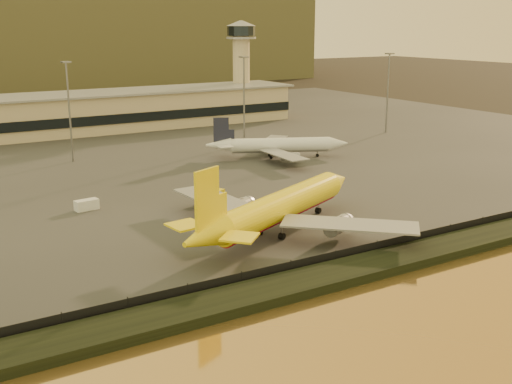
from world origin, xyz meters
TOP-DOWN VIEW (x-y plane):
  - ground at (0.00, 0.00)m, footprint 900.00×900.00m
  - embankment at (0.00, -17.00)m, footprint 320.00×7.00m
  - tarmac at (0.00, 95.00)m, footprint 320.00×220.00m
  - perimeter_fence at (0.00, -13.00)m, footprint 300.00×0.05m
  - terminal_building at (-14.52, 125.55)m, footprint 202.00×25.00m
  - control_tower at (70.00, 131.00)m, footprint 11.20×11.20m
  - apron_light_masts at (15.00, 75.00)m, footprint 152.20×12.20m
  - dhl_cargo_jet at (3.22, 3.93)m, footprint 46.85×44.40m
  - white_narrowbody_jet at (37.79, 56.73)m, footprint 35.83×33.89m
  - gse_vehicle_yellow at (3.45, 27.83)m, footprint 4.99×3.78m
  - gse_vehicle_white at (-20.40, 34.71)m, footprint 4.59×2.49m

SIDE VIEW (x-z plane):
  - ground at x=0.00m, z-range 0.00..0.00m
  - tarmac at x=0.00m, z-range 0.00..0.20m
  - embankment at x=0.00m, z-range 0.00..1.40m
  - gse_vehicle_white at x=-20.40m, z-range 0.20..2.17m
  - gse_vehicle_yellow at x=3.45m, z-range 0.20..2.25m
  - perimeter_fence at x=0.00m, z-range 0.20..2.40m
  - white_narrowbody_jet at x=37.79m, z-range -2.00..8.91m
  - dhl_cargo_jet at x=3.22m, z-range -2.78..12.01m
  - terminal_building at x=-14.52m, z-range -0.05..12.55m
  - apron_light_masts at x=15.00m, z-range 3.00..28.40m
  - control_tower at x=70.00m, z-range 3.91..39.41m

